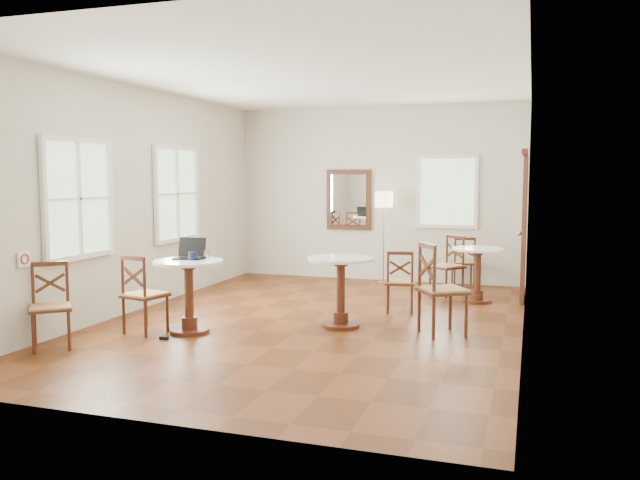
# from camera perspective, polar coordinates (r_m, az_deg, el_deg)

# --- Properties ---
(ground) EXTENTS (7.00, 7.00, 0.00)m
(ground) POSITION_cam_1_polar(r_m,az_deg,el_deg) (8.14, -0.66, -7.22)
(ground) COLOR #612C10
(ground) RESTS_ON ground
(room_shell) EXTENTS (5.02, 7.02, 3.01)m
(room_shell) POSITION_cam_1_polar(r_m,az_deg,el_deg) (8.21, -0.46, 6.18)
(room_shell) COLOR beige
(room_shell) RESTS_ON ground
(cafe_table_near) EXTENTS (0.80, 0.80, 0.85)m
(cafe_table_near) POSITION_cam_1_polar(r_m,az_deg,el_deg) (7.66, -11.45, -4.16)
(cafe_table_near) COLOR #492112
(cafe_table_near) RESTS_ON ground
(cafe_table_mid) EXTENTS (0.80, 0.80, 0.85)m
(cafe_table_mid) POSITION_cam_1_polar(r_m,az_deg,el_deg) (7.77, 1.84, -3.90)
(cafe_table_mid) COLOR #492112
(cafe_table_mid) RESTS_ON ground
(cafe_table_back) EXTENTS (0.74, 0.74, 0.79)m
(cafe_table_back) POSITION_cam_1_polar(r_m,az_deg,el_deg) (9.59, 13.68, -2.46)
(cafe_table_back) COLOR #492112
(cafe_table_back) RESTS_ON ground
(chair_near_a) EXTENTS (0.50, 0.50, 0.92)m
(chair_near_a) POSITION_cam_1_polar(r_m,az_deg,el_deg) (7.74, -15.25, -4.64)
(chair_near_a) COLOR #492112
(chair_near_a) RESTS_ON ground
(chair_near_b) EXTENTS (0.59, 0.59, 0.90)m
(chair_near_b) POSITION_cam_1_polar(r_m,az_deg,el_deg) (7.42, -22.59, -5.38)
(chair_near_b) COLOR #492112
(chair_near_b) RESTS_ON ground
(chair_mid_a) EXTENTS (0.45, 0.45, 0.83)m
(chair_mid_a) POSITION_cam_1_polar(r_m,az_deg,el_deg) (8.69, 7.05, -3.66)
(chair_mid_a) COLOR #492112
(chair_mid_a) RESTS_ON ground
(chair_mid_b) EXTENTS (0.67, 0.67, 1.06)m
(chair_mid_b) POSITION_cam_1_polar(r_m,az_deg,el_deg) (7.53, 10.54, -4.28)
(chair_mid_b) COLOR #492112
(chair_mid_b) RESTS_ON ground
(chair_back_a) EXTENTS (0.46, 0.46, 0.83)m
(chair_back_a) POSITION_cam_1_polar(r_m,az_deg,el_deg) (10.87, 12.50, -1.89)
(chair_back_a) COLOR #492112
(chair_back_a) RESTS_ON ground
(chair_back_b) EXTENTS (0.59, 0.59, 0.91)m
(chair_back_b) POSITION_cam_1_polar(r_m,az_deg,el_deg) (10.05, 11.17, -2.23)
(chair_back_b) COLOR #492112
(chair_back_b) RESTS_ON ground
(floor_lamp) EXTENTS (0.30, 0.30, 1.56)m
(floor_lamp) POSITION_cam_1_polar(r_m,az_deg,el_deg) (10.93, 5.64, 3.04)
(floor_lamp) COLOR #BF8C3F
(floor_lamp) RESTS_ON ground
(laptop) EXTENTS (0.37, 0.32, 0.24)m
(laptop) POSITION_cam_1_polar(r_m,az_deg,el_deg) (7.79, -11.34, -1.16)
(laptop) COLOR black
(laptop) RESTS_ON cafe_table_near
(mouse) EXTENTS (0.11, 0.07, 0.04)m
(mouse) POSITION_cam_1_polar(r_m,az_deg,el_deg) (7.69, -10.29, -1.52)
(mouse) COLOR black
(mouse) RESTS_ON cafe_table_near
(navy_mug) EXTENTS (0.13, 0.08, 0.10)m
(navy_mug) POSITION_cam_1_polar(r_m,az_deg,el_deg) (7.61, -11.15, -1.38)
(navy_mug) COLOR #101538
(navy_mug) RESTS_ON cafe_table_near
(water_glass) EXTENTS (0.06, 0.06, 0.10)m
(water_glass) POSITION_cam_1_polar(r_m,az_deg,el_deg) (7.65, -9.94, -1.30)
(water_glass) COLOR white
(water_glass) RESTS_ON cafe_table_near
(power_adapter) EXTENTS (0.09, 0.06, 0.04)m
(power_adapter) POSITION_cam_1_polar(r_m,az_deg,el_deg) (7.49, -13.54, -8.36)
(power_adapter) COLOR black
(power_adapter) RESTS_ON ground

